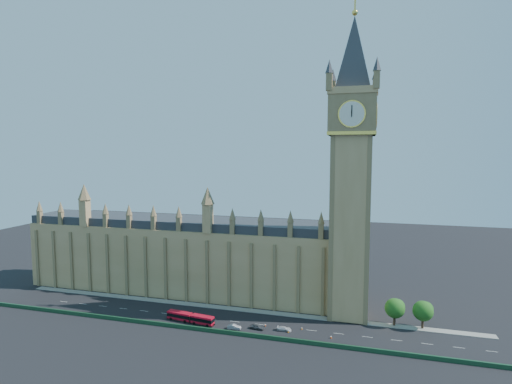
% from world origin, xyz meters
% --- Properties ---
extents(ground, '(400.00, 400.00, 0.00)m').
position_xyz_m(ground, '(0.00, 0.00, 0.00)').
color(ground, black).
rests_on(ground, ground).
extents(palace_westminster, '(120.00, 20.00, 28.00)m').
position_xyz_m(palace_westminster, '(-25.00, 22.00, 13.86)').
color(palace_westminster, tan).
rests_on(palace_westminster, ground).
extents(elizabeth_tower, '(20.59, 20.59, 105.00)m').
position_xyz_m(elizabeth_tower, '(38.00, 13.99, 54.56)').
color(elizabeth_tower, tan).
rests_on(elizabeth_tower, ground).
extents(bridge_parapet, '(160.00, 0.60, 1.20)m').
position_xyz_m(bridge_parapet, '(0.00, -9.00, 0.60)').
color(bridge_parapet, '#1E4C2D').
rests_on(bridge_parapet, ground).
extents(kerb_north, '(160.00, 3.00, 0.16)m').
position_xyz_m(kerb_north, '(0.00, 9.50, 0.08)').
color(kerb_north, gray).
rests_on(kerb_north, ground).
extents(tree_east_near, '(6.00, 6.00, 8.50)m').
position_xyz_m(tree_east_near, '(52.22, 10.08, 5.64)').
color(tree_east_near, '#382619').
rests_on(tree_east_near, ground).
extents(tree_east_far, '(6.00, 6.00, 8.50)m').
position_xyz_m(tree_east_far, '(60.22, 10.08, 5.64)').
color(tree_east_far, '#382619').
rests_on(tree_east_far, ground).
extents(red_bus, '(16.14, 4.34, 2.71)m').
position_xyz_m(red_bus, '(-9.26, -4.13, 1.43)').
color(red_bus, red).
rests_on(red_bus, ground).
extents(car_grey, '(4.44, 2.26, 1.45)m').
position_xyz_m(car_grey, '(12.20, -3.41, 0.72)').
color(car_grey, '#474B4F').
rests_on(car_grey, ground).
extents(car_silver, '(4.32, 1.84, 1.39)m').
position_xyz_m(car_silver, '(5.47, -5.30, 0.69)').
color(car_silver, '#95979C').
rests_on(car_silver, ground).
extents(car_white, '(4.35, 1.95, 1.24)m').
position_xyz_m(car_white, '(20.24, -2.44, 0.62)').
color(car_white, silver).
rests_on(car_white, ground).
extents(cone_a, '(0.52, 0.52, 0.74)m').
position_xyz_m(cone_a, '(14.00, -0.71, 0.37)').
color(cone_a, black).
rests_on(cone_a, ground).
extents(cone_b, '(0.56, 0.56, 0.77)m').
position_xyz_m(cone_b, '(21.59, -3.21, 0.38)').
color(cone_b, black).
rests_on(cone_b, ground).
extents(cone_c, '(0.51, 0.51, 0.70)m').
position_xyz_m(cone_c, '(25.11, -0.07, 0.34)').
color(cone_c, black).
rests_on(cone_c, ground).
extents(cone_d, '(0.57, 0.57, 0.77)m').
position_xyz_m(cone_d, '(34.00, -3.59, 0.38)').
color(cone_d, black).
rests_on(cone_d, ground).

